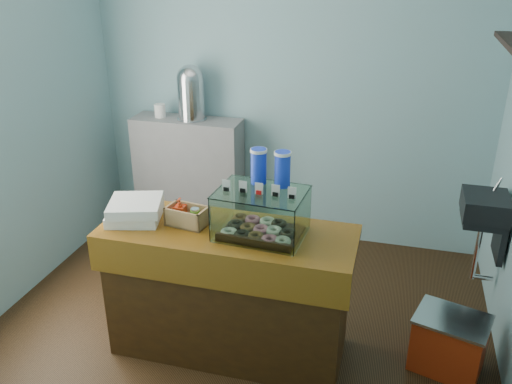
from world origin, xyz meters
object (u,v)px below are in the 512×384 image
(counter, at_px, (229,291))
(red_cooler, at_px, (449,343))
(display_case, at_px, (263,208))
(coffee_urn, at_px, (191,91))

(counter, distance_m, red_cooler, 1.45)
(counter, height_order, display_case, display_case)
(display_case, relative_size, red_cooler, 1.06)
(counter, distance_m, coffee_urn, 2.00)
(counter, relative_size, coffee_urn, 3.28)
(counter, xyz_separation_m, red_cooler, (1.41, 0.18, -0.26))
(display_case, bearing_deg, red_cooler, 10.91)
(counter, xyz_separation_m, display_case, (0.22, 0.04, 0.61))
(coffee_urn, bearing_deg, red_cooler, -31.73)
(counter, bearing_deg, coffee_urn, 118.12)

